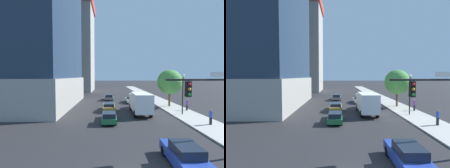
% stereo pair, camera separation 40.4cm
% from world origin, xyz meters
% --- Properties ---
extents(sidewalk, '(4.17, 120.00, 0.15)m').
position_xyz_m(sidewalk, '(8.92, 20.00, 0.07)').
color(sidewalk, '#B2AFA8').
rests_on(sidewalk, ground).
extents(construction_building, '(15.88, 22.80, 41.80)m').
position_xyz_m(construction_building, '(-15.54, 54.08, 17.96)').
color(construction_building, '#9E9B93').
rests_on(construction_building, ground).
extents(traffic_light_pole, '(5.64, 0.48, 5.70)m').
position_xyz_m(traffic_light_pole, '(5.36, 3.32, 4.09)').
color(traffic_light_pole, black).
rests_on(traffic_light_pole, sidewalk).
extents(street_lamp, '(0.44, 0.44, 5.68)m').
position_xyz_m(street_lamp, '(8.38, 15.44, 3.88)').
color(street_lamp, black).
rests_on(street_lamp, sidewalk).
extents(street_tree, '(4.42, 4.42, 6.58)m').
position_xyz_m(street_tree, '(8.83, 21.75, 4.51)').
color(street_tree, brown).
rests_on(street_tree, sidewalk).
extents(car_blue, '(1.73, 4.32, 1.50)m').
position_xyz_m(car_blue, '(2.45, 2.04, 0.74)').
color(car_blue, '#233D9E').
rests_on(car_blue, ground).
extents(car_gold, '(1.89, 4.64, 1.32)m').
position_xyz_m(car_gold, '(-2.11, 18.57, 0.67)').
color(car_gold, '#AD8938').
rests_on(car_gold, ground).
extents(car_white, '(1.85, 4.69, 1.34)m').
position_xyz_m(car_white, '(2.45, 26.63, 0.67)').
color(car_white, silver).
rests_on(car_white, ground).
extents(car_green, '(1.74, 4.65, 1.37)m').
position_xyz_m(car_green, '(-2.11, 12.06, 0.66)').
color(car_green, '#1E6638').
rests_on(car_green, ground).
extents(car_gray, '(1.92, 4.32, 1.42)m').
position_xyz_m(car_gray, '(-2.11, 30.34, 0.72)').
color(car_gray, slate).
rests_on(car_gray, ground).
extents(box_truck, '(2.38, 6.95, 3.15)m').
position_xyz_m(box_truck, '(2.45, 16.23, 1.79)').
color(box_truck, silver).
rests_on(box_truck, ground).
extents(pedestrian_blue_shirt, '(0.34, 0.34, 1.72)m').
position_xyz_m(pedestrian_blue_shirt, '(9.27, 10.32, 1.03)').
color(pedestrian_blue_shirt, black).
rests_on(pedestrian_blue_shirt, sidewalk).
extents(pedestrian_purple_shirt, '(0.34, 0.34, 1.77)m').
position_xyz_m(pedestrian_purple_shirt, '(10.26, 18.01, 1.06)').
color(pedestrian_purple_shirt, black).
rests_on(pedestrian_purple_shirt, sidewalk).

